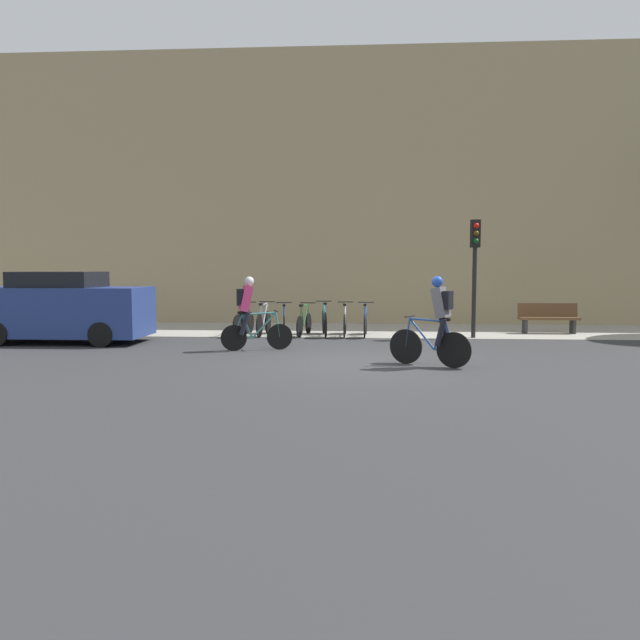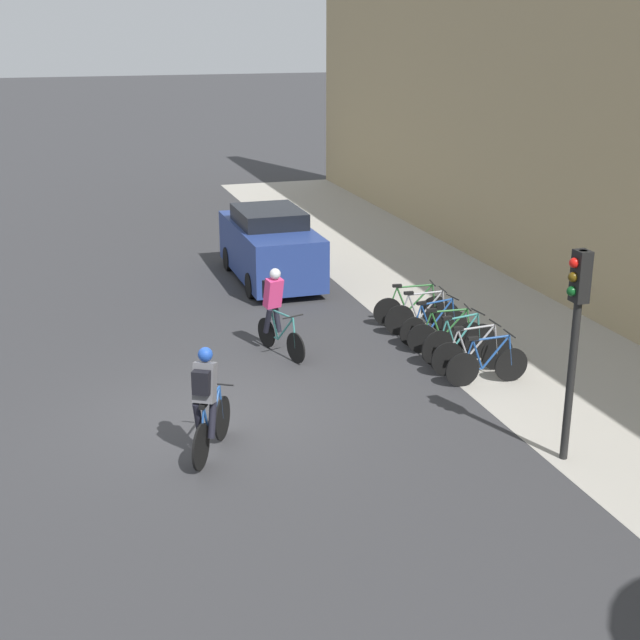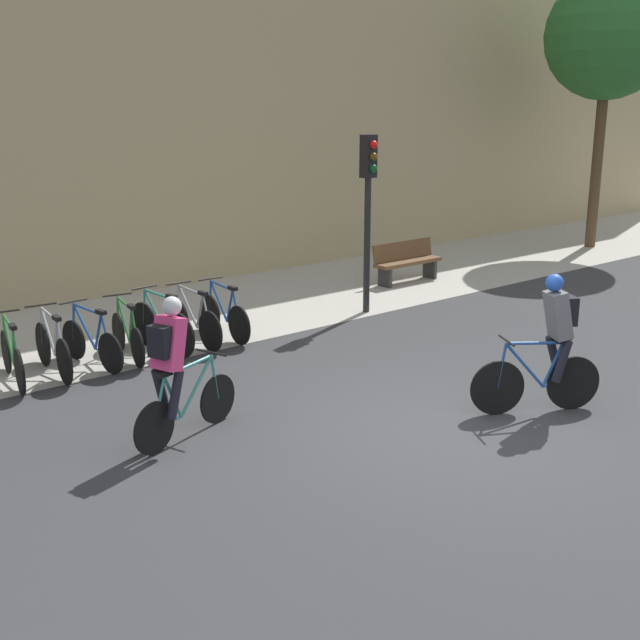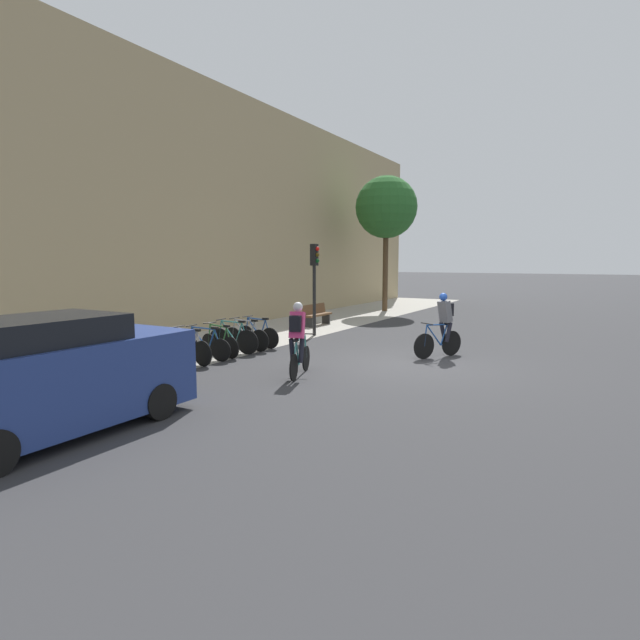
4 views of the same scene
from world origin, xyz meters
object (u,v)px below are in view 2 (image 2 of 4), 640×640
at_px(cyclist_pink, 275,307).
at_px(cyclist_grey, 207,401).
at_px(parked_bike_5, 472,353).
at_px(parked_bike_3, 446,334).
at_px(parked_bike_1, 422,316).
at_px(parked_bike_4, 459,342).
at_px(parked_car, 270,246).
at_px(traffic_light_pole, 576,317).
at_px(parked_bike_6, 487,364).
at_px(parked_bike_2, 434,325).
at_px(parked_bike_0, 412,308).

height_order(cyclist_pink, cyclist_grey, cyclist_grey).
xyz_separation_m(cyclist_pink, parked_bike_5, (2.19, 3.26, -0.55)).
bearing_deg(parked_bike_3, parked_bike_1, 179.98).
relative_size(parked_bike_4, parked_car, 0.39).
xyz_separation_m(parked_bike_4, traffic_light_pole, (4.17, -0.26, 1.86)).
relative_size(cyclist_pink, parked_bike_6, 1.08).
xyz_separation_m(cyclist_grey, parked_car, (-9.24, 3.35, -0.05)).
distance_m(cyclist_pink, traffic_light_pole, 6.65).
relative_size(parked_bike_2, parked_bike_3, 1.02).
bearing_deg(parked_bike_3, parked_car, -161.41).
relative_size(cyclist_grey, parked_bike_6, 1.11).
distance_m(parked_bike_0, parked_bike_3, 1.76).
relative_size(parked_bike_1, parked_car, 0.39).
xyz_separation_m(cyclist_grey, parked_bike_2, (-3.71, 5.40, -0.56)).
bearing_deg(cyclist_grey, parked_bike_4, 115.17).
bearing_deg(parked_bike_5, cyclist_pink, -123.88).
bearing_deg(cyclist_pink, cyclist_grey, -27.29).
bearing_deg(parked_bike_5, traffic_light_pole, -4.13).
height_order(cyclist_pink, parked_bike_4, cyclist_pink).
height_order(parked_bike_0, parked_bike_5, parked_bike_5).
xyz_separation_m(parked_bike_2, parked_bike_3, (0.58, 0.00, -0.00)).
distance_m(parked_bike_3, parked_bike_6, 1.76).
distance_m(parked_bike_1, traffic_light_pole, 6.23).
bearing_deg(parked_bike_2, parked_bike_1, 179.94).
height_order(parked_bike_2, traffic_light_pole, traffic_light_pole).
xyz_separation_m(traffic_light_pole, parked_car, (-10.87, -1.80, -1.38)).
bearing_deg(parked_car, parked_bike_6, 14.65).
bearing_deg(parked_bike_0, cyclist_grey, -47.89).
height_order(cyclist_pink, traffic_light_pole, traffic_light_pole).
bearing_deg(cyclist_grey, cyclist_pink, 152.71).
distance_m(cyclist_pink, parked_bike_1, 3.31).
relative_size(cyclist_pink, parked_car, 0.41).
height_order(parked_bike_1, traffic_light_pole, traffic_light_pole).
distance_m(cyclist_pink, parked_bike_6, 4.32).
bearing_deg(parked_bike_0, cyclist_pink, -77.26).
xyz_separation_m(parked_bike_4, parked_bike_6, (1.17, -0.00, -0.02)).
bearing_deg(parked_bike_4, parked_bike_3, -179.81).
distance_m(parked_bike_0, parked_bike_6, 3.51).
height_order(parked_bike_2, parked_bike_6, parked_bike_6).
height_order(parked_bike_5, parked_bike_6, parked_bike_5).
bearing_deg(cyclist_grey, parked_bike_3, 120.06).
distance_m(parked_bike_4, parked_car, 7.03).
height_order(cyclist_grey, parked_bike_1, cyclist_grey).
xyz_separation_m(cyclist_pink, parked_bike_1, (-0.15, 3.26, -0.55)).
height_order(cyclist_grey, parked_bike_3, cyclist_grey).
bearing_deg(parked_bike_6, parked_bike_0, -179.98).
bearing_deg(parked_bike_4, parked_car, -162.92).
bearing_deg(parked_bike_6, parked_bike_5, -179.95).
xyz_separation_m(parked_bike_1, parked_bike_2, (0.59, -0.00, -0.02)).
bearing_deg(traffic_light_pole, parked_bike_2, 177.23).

